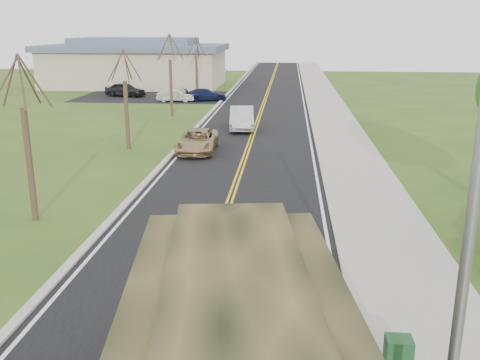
# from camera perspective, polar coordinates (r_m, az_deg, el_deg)

# --- Properties ---
(road) EXTENTS (8.00, 120.00, 0.01)m
(road) POSITION_cam_1_polar(r_m,az_deg,el_deg) (48.58, 2.44, 7.85)
(road) COLOR black
(road) RESTS_ON ground
(curb_right) EXTENTS (0.30, 120.00, 0.12)m
(curb_right) POSITION_cam_1_polar(r_m,az_deg,el_deg) (48.55, 7.38, 7.79)
(curb_right) COLOR #9E998E
(curb_right) RESTS_ON ground
(sidewalk_right) EXTENTS (3.20, 120.00, 0.10)m
(sidewalk_right) POSITION_cam_1_polar(r_m,az_deg,el_deg) (48.64, 9.46, 7.71)
(sidewalk_right) COLOR #9E998E
(sidewalk_right) RESTS_ON ground
(curb_left) EXTENTS (0.30, 120.00, 0.10)m
(curb_left) POSITION_cam_1_polar(r_m,az_deg,el_deg) (48.94, -2.47, 7.96)
(curb_left) COLOR #9E998E
(curb_left) RESTS_ON ground
(street_light) EXTENTS (1.65, 0.22, 8.00)m
(street_light) POSITION_cam_1_polar(r_m,az_deg,el_deg) (8.34, 22.91, -2.94)
(street_light) COLOR gray
(street_light) RESTS_ON ground
(bare_tree_a) EXTENTS (1.93, 2.26, 6.08)m
(bare_tree_a) POSITION_cam_1_polar(r_m,az_deg,el_deg) (20.75, -21.68, 2.87)
(bare_tree_a) COLOR #38281C
(bare_tree_a) RESTS_ON ground
(bare_tree_b) EXTENTS (1.83, 2.14, 5.73)m
(bare_tree_b) POSITION_cam_1_polar(r_m,az_deg,el_deg) (31.76, -12.04, 7.62)
(bare_tree_b) COLOR #38281C
(bare_tree_b) RESTS_ON ground
(bare_tree_c) EXTENTS (2.04, 2.39, 6.42)m
(bare_tree_c) POSITION_cam_1_polar(r_m,az_deg,el_deg) (43.25, -7.39, 10.41)
(bare_tree_c) COLOR #38281C
(bare_tree_c) RESTS_ON ground
(bare_tree_d) EXTENTS (1.88, 2.20, 5.91)m
(bare_tree_d) POSITION_cam_1_polar(r_m,az_deg,el_deg) (55.00, -4.66, 11.44)
(bare_tree_d) COLOR #38281C
(bare_tree_d) RESTS_ON ground
(commercial_building) EXTENTS (25.50, 21.50, 5.65)m
(commercial_building) POSITION_cam_1_polar(r_m,az_deg,el_deg) (66.70, -10.98, 12.14)
(commercial_building) COLOR tan
(commercial_building) RESTS_ON ground
(suv_champagne) EXTENTS (2.24, 4.63, 1.27)m
(suv_champagne) POSITION_cam_1_polar(r_m,az_deg,el_deg) (30.81, -4.55, 4.19)
(suv_champagne) COLOR #A3875C
(suv_champagne) RESTS_ON ground
(sedan_silver) EXTENTS (2.05, 4.80, 1.54)m
(sedan_silver) POSITION_cam_1_polar(r_m,az_deg,el_deg) (37.57, 0.18, 6.60)
(sedan_silver) COLOR silver
(sedan_silver) RESTS_ON ground
(utility_box_far) EXTENTS (0.55, 0.45, 0.65)m
(utility_box_far) POSITION_cam_1_polar(r_m,az_deg,el_deg) (12.17, 16.54, -17.18)
(utility_box_far) COLOR #18441F
(utility_box_far) RESTS_ON sidewalk_right
(lot_car_dark) EXTENTS (4.44, 2.60, 1.42)m
(lot_car_dark) POSITION_cam_1_polar(r_m,az_deg,el_deg) (56.62, -12.16, 9.40)
(lot_car_dark) COLOR black
(lot_car_dark) RESTS_ON ground
(lot_car_silver) EXTENTS (3.61, 1.40, 1.17)m
(lot_car_silver) POSITION_cam_1_polar(r_m,az_deg,el_deg) (52.00, -6.87, 8.94)
(lot_car_silver) COLOR #B9B8BD
(lot_car_silver) RESTS_ON ground
(lot_car_navy) EXTENTS (4.35, 2.74, 1.17)m
(lot_car_navy) POSITION_cam_1_polar(r_m,az_deg,el_deg) (52.33, -3.68, 9.06)
(lot_car_navy) COLOR #0E1535
(lot_car_navy) RESTS_ON ground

